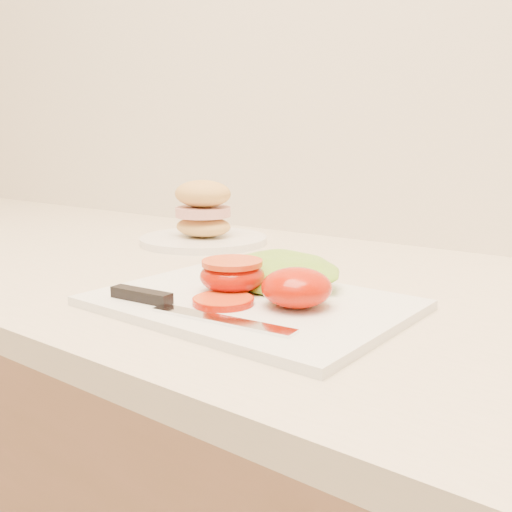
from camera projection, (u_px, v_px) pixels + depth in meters
The scene contains 7 objects.
cutting_board at pixel (250, 303), 0.62m from camera, with size 0.32×0.23×0.01m, color white.
tomato_half_dome at pixel (297, 287), 0.58m from camera, with size 0.07×0.07×0.04m, color red.
tomato_half_cut at pixel (232, 274), 0.64m from camera, with size 0.07×0.07×0.04m.
tomato_slice_0 at pixel (223, 301), 0.59m from camera, with size 0.06×0.06×0.01m, color #D3561B.
lettuce_leaf_0 at pixel (277, 272), 0.67m from camera, with size 0.16×0.11×0.03m, color #90C032.
knife at pixel (170, 304), 0.58m from camera, with size 0.23×0.03×0.01m.
sandwich_plate at pixel (203, 221), 0.99m from camera, with size 0.22×0.22×0.11m.
Camera 1 is at (-0.01, 1.08, 1.11)m, focal length 40.00 mm.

